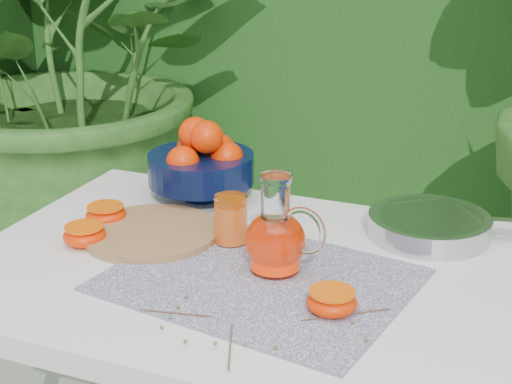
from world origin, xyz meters
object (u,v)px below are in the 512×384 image
at_px(saute_pan, 431,225).
at_px(cutting_board, 152,233).
at_px(white_table, 252,308).
at_px(fruit_bowl, 202,162).
at_px(juice_pitcher, 276,238).

bearing_deg(saute_pan, cutting_board, -157.17).
height_order(white_table, fruit_bowl, fruit_bowl).
bearing_deg(white_table, cutting_board, 168.99).
bearing_deg(cutting_board, juice_pitcher, -10.36).
distance_m(fruit_bowl, juice_pitcher, 0.38).
height_order(fruit_bowl, saute_pan, fruit_bowl).
bearing_deg(fruit_bowl, juice_pitcher, -44.99).
bearing_deg(white_table, fruit_bowl, 130.14).
distance_m(white_table, cutting_board, 0.24).
bearing_deg(cutting_board, white_table, -11.01).
distance_m(juice_pitcher, saute_pan, 0.33).
relative_size(white_table, cutting_board, 3.91).
relative_size(white_table, juice_pitcher, 5.83).
xyz_separation_m(white_table, juice_pitcher, (0.05, -0.01, 0.14)).
relative_size(white_table, saute_pan, 2.40).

